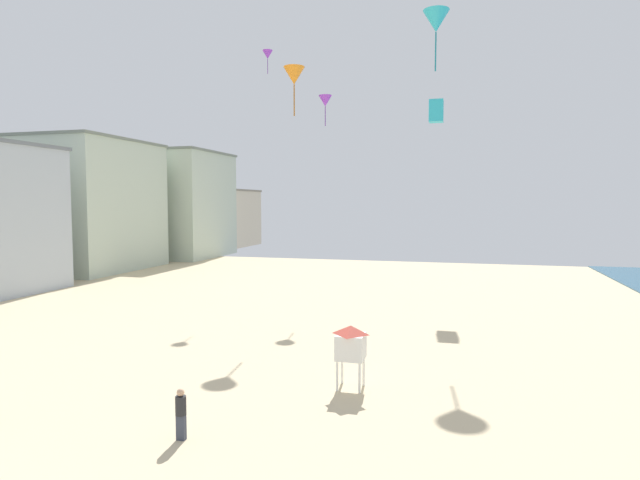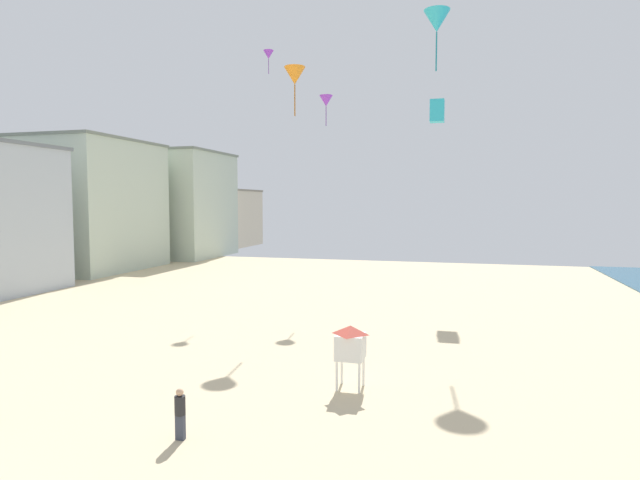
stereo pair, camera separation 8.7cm
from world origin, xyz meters
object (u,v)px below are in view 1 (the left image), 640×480
kite_purple_delta (268,55)px  kite_orange_delta_2 (294,76)px  kite_purple_delta_2 (325,101)px  kite_flyer (181,411)px  kite_cyan_delta (436,21)px  kite_cyan_box (436,111)px  lifeguard_stand (351,343)px

kite_purple_delta → kite_orange_delta_2: size_ratio=0.60×
kite_purple_delta → kite_purple_delta_2: kite_purple_delta is taller
kite_flyer → kite_cyan_delta: 29.43m
kite_flyer → kite_cyan_delta: kite_cyan_delta is taller
kite_cyan_box → kite_purple_delta_2: kite_purple_delta_2 is taller
kite_purple_delta → kite_orange_delta_2: kite_purple_delta is taller
kite_cyan_box → kite_purple_delta: bearing=-179.7°
kite_orange_delta_2 → kite_cyan_delta: kite_cyan_delta is taller
kite_purple_delta_2 → kite_orange_delta_2: bearing=-95.3°
kite_flyer → kite_orange_delta_2: kite_orange_delta_2 is taller
kite_purple_delta_2 → kite_cyan_delta: bearing=-26.0°
kite_flyer → lifeguard_stand: lifeguard_stand is taller
kite_orange_delta_2 → kite_cyan_box: kite_orange_delta_2 is taller
kite_purple_delta → kite_cyan_delta: bearing=-24.8°
kite_purple_delta → kite_purple_delta_2: bearing=-22.8°
lifeguard_stand → kite_purple_delta_2: 25.22m
kite_cyan_delta → kite_orange_delta_2: bearing=-168.0°
kite_orange_delta_2 → kite_cyan_delta: size_ratio=0.83×
kite_cyan_delta → kite_purple_delta: bearing=155.2°
kite_flyer → kite_cyan_delta: bearing=-101.3°
kite_flyer → lifeguard_stand: bearing=-120.2°
lifeguard_stand → kite_purple_delta: size_ratio=1.30×
lifeguard_stand → kite_orange_delta_2: size_ratio=0.78×
kite_purple_delta → kite_cyan_box: kite_purple_delta is taller
kite_orange_delta_2 → kite_purple_delta_2: 6.21m
kite_cyan_delta → kite_purple_delta_2: 10.39m
kite_flyer → kite_purple_delta_2: bearing=-80.2°
kite_flyer → kite_purple_delta: kite_purple_delta is taller
kite_cyan_box → kite_purple_delta_2: bearing=-163.6°
kite_cyan_delta → lifeguard_stand: bearing=-98.1°
kite_purple_delta → kite_cyan_delta: size_ratio=0.50×
kite_flyer → kite_cyan_box: bearing=-97.1°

